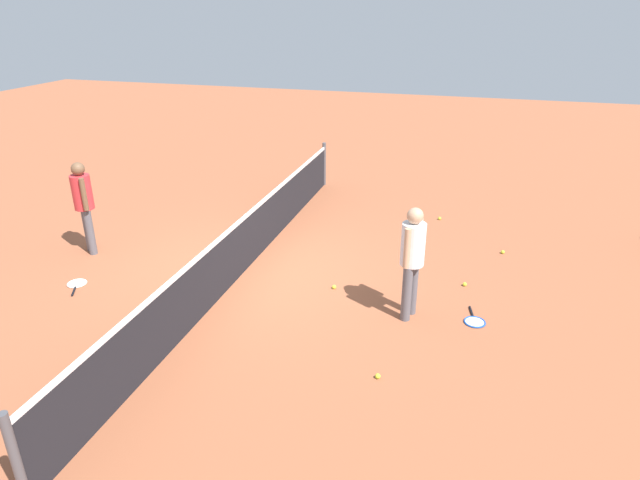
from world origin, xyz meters
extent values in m
plane|color=#9E5638|center=(0.00, 0.00, 0.00)|extent=(40.00, 40.00, 0.00)
cylinder|color=#4C4C51|center=(-5.00, 0.00, 0.54)|extent=(0.09, 0.09, 1.07)
cylinder|color=#4C4C51|center=(5.00, 0.00, 0.54)|extent=(0.09, 0.09, 1.07)
cube|color=black|center=(0.00, 0.00, 0.46)|extent=(10.00, 0.02, 0.91)
cube|color=white|center=(0.00, 0.00, 0.94)|extent=(10.00, 0.04, 0.06)
cylinder|color=#595960|center=(-0.59, -2.94, 0.42)|extent=(0.17, 0.17, 0.85)
cylinder|color=#595960|center=(-0.80, -2.88, 0.42)|extent=(0.17, 0.17, 0.85)
cylinder|color=white|center=(-0.70, -2.91, 1.16)|extent=(0.42, 0.42, 0.62)
cylinder|color=tan|center=(-0.49, -2.97, 1.18)|extent=(0.11, 0.11, 0.58)
cylinder|color=tan|center=(-0.90, -2.85, 1.18)|extent=(0.11, 0.11, 0.58)
sphere|color=tan|center=(-0.70, -2.91, 1.58)|extent=(0.28, 0.28, 0.23)
cylinder|color=#595960|center=(-0.15, 2.94, 0.42)|extent=(0.20, 0.20, 0.85)
cylinder|color=#595960|center=(0.00, 3.10, 0.42)|extent=(0.20, 0.20, 0.85)
cylinder|color=red|center=(-0.07, 3.02, 1.16)|extent=(0.48, 0.48, 0.62)
cylinder|color=brown|center=(-0.22, 2.86, 1.18)|extent=(0.13, 0.13, 0.58)
cylinder|color=brown|center=(0.08, 3.18, 1.18)|extent=(0.13, 0.13, 0.58)
sphere|color=brown|center=(-0.07, 3.02, 1.58)|extent=(0.33, 0.33, 0.23)
torus|color=blue|center=(-0.61, -3.87, 0.01)|extent=(0.37, 0.37, 0.02)
cylinder|color=silver|center=(-0.61, -3.87, 0.01)|extent=(0.32, 0.32, 0.00)
cylinder|color=black|center=(-0.34, -3.81, 0.02)|extent=(0.28, 0.09, 0.03)
torus|color=white|center=(-1.23, 2.45, 0.01)|extent=(0.43, 0.43, 0.02)
cylinder|color=silver|center=(-1.23, 2.45, 0.01)|extent=(0.36, 0.36, 0.00)
cylinder|color=black|center=(-1.48, 2.31, 0.02)|extent=(0.26, 0.16, 0.03)
sphere|color=#C6E033|center=(-2.27, -2.76, 0.03)|extent=(0.07, 0.07, 0.07)
sphere|color=#C6E033|center=(0.49, -3.67, 0.03)|extent=(0.07, 0.07, 0.07)
sphere|color=#C6E033|center=(1.97, -4.28, 0.03)|extent=(0.07, 0.07, 0.07)
sphere|color=#C6E033|center=(-0.20, -1.65, 0.03)|extent=(0.07, 0.07, 0.07)
sphere|color=#C6E033|center=(3.36, -3.02, 0.03)|extent=(0.07, 0.07, 0.07)
camera|label=1|loc=(-7.78, -3.62, 4.29)|focal=30.90mm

